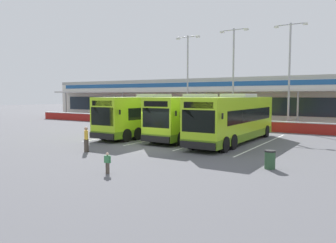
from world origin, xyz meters
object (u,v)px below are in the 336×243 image
coach_bus_left_centre (195,117)px  lamp_post_west (188,74)px  pedestrian_with_handbag (86,139)px  lamp_post_east (289,70)px  lamp_post_centre (233,72)px  coach_bus_leftmost (148,116)px  litter_bin (270,160)px  coach_bus_centre (234,120)px  pedestrian_child (107,162)px

coach_bus_left_centre → lamp_post_west: size_ratio=1.11×
pedestrian_with_handbag → lamp_post_east: 22.66m
pedestrian_with_handbag → lamp_post_centre: lamp_post_centre is taller
lamp_post_centre → lamp_post_east: (5.89, 0.41, 0.00)m
lamp_post_west → lamp_post_centre: 6.52m
coach_bus_leftmost → litter_bin: bearing=-31.9°
coach_bus_leftmost → lamp_post_centre: size_ratio=1.11×
coach_bus_leftmost → lamp_post_west: lamp_post_west is taller
coach_bus_left_centre → coach_bus_leftmost: bearing=-171.0°
coach_bus_left_centre → lamp_post_east: bearing=61.3°
coach_bus_centre → lamp_post_west: (-10.65, 12.06, 4.50)m
litter_bin → coach_bus_centre: bearing=121.7°
pedestrian_child → lamp_post_east: 25.01m
lamp_post_centre → litter_bin: bearing=-64.1°
coach_bus_centre → lamp_post_east: size_ratio=1.11×
coach_bus_left_centre → pedestrian_with_handbag: (-2.67, -10.21, -0.93)m
coach_bus_leftmost → coach_bus_left_centre: bearing=9.0°
lamp_post_centre → coach_bus_left_centre: bearing=-88.1°
coach_bus_left_centre → litter_bin: (8.75, -8.92, -1.32)m
lamp_post_east → pedestrian_child: bearing=-97.0°
pedestrian_child → lamp_post_west: (-9.32, 24.94, 5.75)m
coach_bus_centre → pedestrian_child: (-1.32, -12.88, -1.24)m
pedestrian_child → lamp_post_centre: bearing=97.0°
coach_bus_centre → litter_bin: 9.30m
coach_bus_centre → lamp_post_west: size_ratio=1.11×
lamp_post_west → litter_bin: 25.87m
pedestrian_with_handbag → lamp_post_west: lamp_post_west is taller
coach_bus_centre → coach_bus_leftmost: bearing=177.4°
coach_bus_leftmost → pedestrian_child: bearing=-62.0°
coach_bus_leftmost → lamp_post_east: (10.03, 10.90, 4.50)m
lamp_post_east → coach_bus_leftmost: bearing=-132.6°
coach_bus_left_centre → lamp_post_west: lamp_post_west is taller
pedestrian_with_handbag → coach_bus_left_centre: bearing=75.3°
lamp_post_west → lamp_post_east: (12.31, -0.78, 0.00)m
coach_bus_centre → lamp_post_centre: size_ratio=1.11×
pedestrian_child → litter_bin: bearing=39.3°
lamp_post_east → litter_bin: bearing=-80.5°
lamp_post_east → lamp_post_centre: bearing=-176.0°
coach_bus_leftmost → pedestrian_child: size_ratio=12.13×
lamp_post_east → litter_bin: size_ratio=11.83×
coach_bus_leftmost → lamp_post_east: 15.48m
pedestrian_with_handbag → coach_bus_centre: bearing=54.2°
coach_bus_left_centre → lamp_post_centre: size_ratio=1.11×
coach_bus_left_centre → pedestrian_with_handbag: coach_bus_left_centre is taller
coach_bus_left_centre → lamp_post_centre: 10.77m
litter_bin → lamp_post_west: bearing=127.9°
coach_bus_centre → lamp_post_east: 12.26m
coach_bus_centre → lamp_post_east: lamp_post_east is taller
lamp_post_centre → lamp_post_east: size_ratio=1.00×
lamp_post_centre → lamp_post_east: 5.91m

